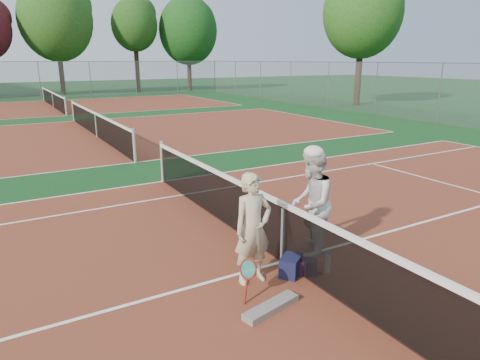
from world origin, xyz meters
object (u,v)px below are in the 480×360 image
player_b (311,203)px  sports_bag_navy (291,266)px  net_main (283,233)px  water_bottle (328,263)px  player_a (253,229)px  racket_red (248,280)px  racket_spare (294,267)px  sports_bag_purple (307,267)px  racket_black_held (311,231)px

player_b → sports_bag_navy: size_ratio=4.65×
net_main → water_bottle: size_ratio=36.60×
net_main → player_a: 0.84m
water_bottle → sports_bag_navy: bearing=158.7°
player_b → sports_bag_navy: bearing=-11.4°
player_a → racket_red: bearing=-129.1°
player_a → water_bottle: 1.37m
net_main → racket_spare: size_ratio=18.30×
net_main → sports_bag_navy: bearing=-108.5°
net_main → sports_bag_purple: (0.09, -0.52, -0.39)m
player_b → water_bottle: (-0.19, -0.67, -0.75)m
racket_spare → racket_black_held: bearing=-83.8°
player_a → racket_black_held: bearing=18.5°
racket_black_held → sports_bag_navy: racket_black_held is taller
player_b → player_a: bearing=-30.4°
racket_black_held → water_bottle: bearing=25.1°
water_bottle → net_main: bearing=122.5°
net_main → racket_red: (-1.05, -0.68, -0.22)m
sports_bag_navy → water_bottle: sports_bag_navy is taller
racket_spare → water_bottle: (0.35, -0.37, 0.14)m
net_main → player_b: size_ratio=6.13×
racket_red → sports_bag_purple: racket_red is taller
player_b → racket_spare: (-0.53, -0.30, -0.88)m
net_main → racket_black_held: bearing=18.3°
sports_bag_purple → water_bottle: size_ratio=0.98×
racket_spare → player_b: bearing=-89.8°
player_a → racket_black_held: player_a is taller
sports_bag_purple → water_bottle: 0.33m
net_main → sports_bag_purple: net_main is taller
racket_black_held → sports_bag_purple: (-0.70, -0.78, -0.17)m
player_b → sports_bag_purple: (-0.50, -0.56, -0.78)m
player_a → racket_spare: 1.13m
net_main → racket_spare: (0.05, -0.26, -0.49)m
racket_black_held → water_bottle: (-0.39, -0.89, -0.14)m
player_a → water_bottle: bearing=-18.5°
net_main → racket_black_held: (0.79, 0.26, -0.22)m
sports_bag_navy → sports_bag_purple: bearing=-22.7°
net_main → player_a: bearing=-159.7°
player_a → water_bottle: (1.13, -0.36, -0.68)m
racket_red → water_bottle: 1.46m
racket_red → net_main: bearing=-4.8°
racket_black_held → water_bottle: size_ratio=1.91×
net_main → racket_red: 1.27m
player_b → net_main: bearing=-39.7°
racket_spare → water_bottle: water_bottle is taller
net_main → racket_red: size_ratio=18.84×
sports_bag_purple → racket_spare: bearing=98.4°
racket_black_held → player_a: bearing=-22.2°
racket_spare → water_bottle: size_ratio=2.00×
player_b → water_bottle: size_ratio=5.97×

